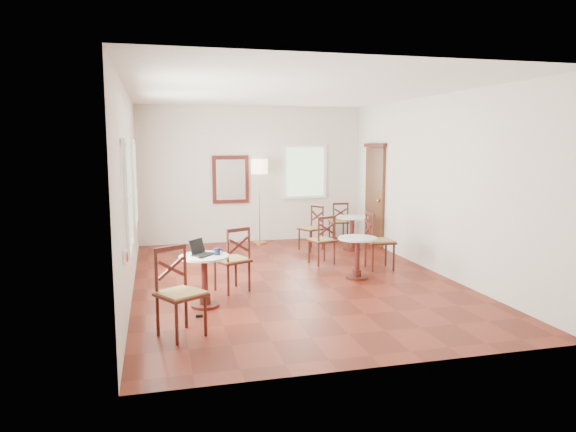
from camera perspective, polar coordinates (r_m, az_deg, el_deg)
The scene contains 17 objects.
ground at distance 8.67m, azimuth 0.49°, elevation -6.83°, with size 7.00×7.00×0.00m, color #5D1B10.
room_shell at distance 8.63m, azimuth -0.35°, elevation 5.82°, with size 5.02×7.02×3.01m.
cafe_table_near at distance 7.24m, azimuth -9.00°, elevation -6.32°, with size 0.67×0.67×0.71m.
cafe_table_mid at distance 8.70m, azimuth 7.49°, elevation -3.99°, with size 0.64×0.64×0.68m.
cafe_table_back at distance 11.00m, azimuth 6.94°, elevation -1.43°, with size 0.66×0.66×0.69m.
chair_near_a at distance 7.91m, azimuth -5.97°, elevation -4.68°, with size 0.60×0.60×0.98m.
chair_near_b at distance 6.22m, azimuth -11.63°, elevation -8.07°, with size 0.65×0.65×1.03m.
chair_mid_a at distance 9.66m, azimuth 3.73°, elevation -2.58°, with size 0.50×0.50×0.90m.
chair_mid_b at distance 9.38m, azimuth 9.71°, elevation -2.64°, with size 0.50×0.50×1.01m.
chair_back_a at distance 12.02m, azimuth 5.50°, elevation -0.58°, with size 0.43×0.43×0.88m.
chair_back_b at distance 10.94m, azimuth 2.59°, elevation -1.29°, with size 0.56×0.56×0.92m.
floor_lamp at distance 11.49m, azimuth -3.11°, elevation 4.75°, with size 0.36×0.36×1.85m.
laptop at distance 7.23m, azimuth -9.39°, elevation -3.75°, with size 0.37×0.38×0.21m.
mouse at distance 7.01m, azimuth -9.43°, elevation -4.39°, with size 0.09×0.06×0.03m, color black.
navy_mug at distance 7.18m, azimuth -7.61°, elevation -3.81°, with size 0.12×0.08×0.09m.
water_glass at distance 7.17m, azimuth -7.86°, elevation -3.81°, with size 0.06×0.06×0.10m, color white.
power_adapter at distance 6.95m, azimuth -9.56°, elevation -10.56°, with size 0.09×0.05×0.03m, color black.
Camera 1 is at (-2.14, -8.10, 2.21)m, focal length 32.95 mm.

